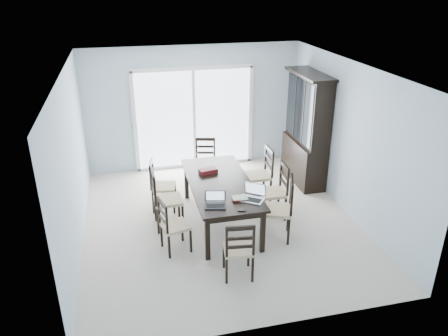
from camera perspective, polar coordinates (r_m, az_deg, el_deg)
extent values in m
plane|color=beige|center=(7.52, -0.47, -7.01)|extent=(5.00, 5.00, 0.00)
plane|color=white|center=(6.57, -0.55, 12.83)|extent=(5.00, 5.00, 0.00)
cube|color=#ADC1CF|center=(9.26, -3.99, 7.81)|extent=(4.50, 0.02, 2.60)
cube|color=#ADC1CF|center=(6.84, -19.22, 0.50)|extent=(0.02, 5.00, 2.60)
cube|color=#ADC1CF|center=(7.72, 16.03, 3.57)|extent=(0.02, 5.00, 2.60)
cube|color=gray|center=(10.64, -4.69, 2.26)|extent=(4.50, 2.00, 0.10)
cube|color=#99999E|center=(11.37, -5.59, 6.88)|extent=(4.50, 0.06, 1.10)
cube|color=black|center=(7.17, -0.49, -2.00)|extent=(1.00, 2.20, 0.04)
cube|color=black|center=(7.19, -0.49, -2.43)|extent=(0.88, 2.08, 0.10)
cube|color=black|center=(6.43, -2.16, -9.28)|extent=(0.07, 0.07, 0.69)
cube|color=black|center=(6.61, 5.06, -8.33)|extent=(0.07, 0.07, 0.69)
cube|color=black|center=(8.15, -4.93, -1.73)|extent=(0.07, 0.07, 0.69)
cube|color=black|center=(8.30, 0.80, -1.16)|extent=(0.07, 0.07, 0.69)
cube|color=black|center=(8.97, 10.32, 0.98)|extent=(0.45, 1.30, 0.85)
cube|color=black|center=(8.63, 11.02, 7.58)|extent=(0.38, 1.30, 1.30)
cube|color=black|center=(8.45, 11.20, 11.96)|extent=(0.50, 1.38, 0.05)
cube|color=black|center=(8.18, 10.94, 6.69)|extent=(0.02, 0.36, 1.18)
cube|color=black|center=(8.55, 9.82, 7.53)|extent=(0.02, 0.36, 1.18)
cube|color=black|center=(8.92, 8.79, 8.29)|extent=(0.02, 0.36, 1.18)
cube|color=silver|center=(9.32, -3.92, 6.30)|extent=(2.40, 0.02, 2.10)
cube|color=white|center=(9.03, -4.10, 12.87)|extent=(2.52, 0.05, 0.08)
cube|color=white|center=(9.30, -3.91, 6.27)|extent=(0.06, 0.05, 2.10)
cube|color=white|center=(9.66, -3.74, 0.47)|extent=(2.52, 0.05, 0.05)
cube|color=black|center=(6.85, -8.17, -8.74)|extent=(0.04, 0.04, 0.39)
cube|color=black|center=(6.58, -7.17, -10.20)|extent=(0.04, 0.04, 0.39)
cube|color=black|center=(6.95, -5.48, -8.09)|extent=(0.04, 0.04, 0.39)
cube|color=black|center=(6.68, -4.37, -9.51)|extent=(0.04, 0.04, 0.39)
cube|color=tan|center=(6.65, -6.38, -7.55)|extent=(0.46, 0.46, 0.05)
cube|color=black|center=(7.51, -8.96, -5.36)|extent=(0.04, 0.04, 0.46)
cube|color=black|center=(7.16, -8.61, -6.90)|extent=(0.04, 0.04, 0.46)
cube|color=black|center=(7.55, -5.91, -5.03)|extent=(0.04, 0.04, 0.46)
cube|color=black|center=(7.20, -5.40, -6.54)|extent=(0.04, 0.04, 0.46)
cube|color=tan|center=(7.23, -7.32, -4.19)|extent=(0.45, 0.45, 0.05)
cube|color=black|center=(8.08, -8.95, -3.33)|extent=(0.04, 0.04, 0.41)
cube|color=black|center=(7.76, -9.22, -4.56)|extent=(0.04, 0.04, 0.41)
cube|color=black|center=(8.04, -6.37, -3.30)|extent=(0.04, 0.04, 0.41)
cube|color=black|center=(7.72, -6.54, -4.54)|extent=(0.04, 0.04, 0.41)
cube|color=tan|center=(7.79, -7.87, -2.43)|extent=(0.47, 0.47, 0.05)
cube|color=black|center=(6.88, 8.42, -8.24)|extent=(0.05, 0.05, 0.46)
cube|color=black|center=(7.23, 8.36, -6.53)|extent=(0.05, 0.05, 0.46)
cube|color=black|center=(6.88, 5.00, -8.09)|extent=(0.05, 0.05, 0.46)
cube|color=black|center=(7.22, 5.12, -6.38)|extent=(0.05, 0.05, 0.46)
cube|color=tan|center=(6.92, 6.83, -5.47)|extent=(0.58, 0.58, 0.05)
cube|color=black|center=(7.51, 8.00, -5.39)|extent=(0.04, 0.04, 0.43)
cube|color=black|center=(7.83, 7.12, -4.05)|extent=(0.04, 0.04, 0.43)
cube|color=black|center=(7.41, 5.20, -5.70)|extent=(0.04, 0.04, 0.43)
cube|color=black|center=(7.73, 4.42, -4.33)|extent=(0.04, 0.04, 0.43)
cube|color=tan|center=(7.50, 6.27, -3.24)|extent=(0.44, 0.44, 0.05)
cube|color=black|center=(8.07, 6.09, -3.04)|extent=(0.04, 0.04, 0.45)
cube|color=black|center=(8.40, 5.20, -1.86)|extent=(0.04, 0.04, 0.45)
cube|color=black|center=(7.96, 3.40, -3.36)|extent=(0.04, 0.04, 0.45)
cube|color=black|center=(8.29, 2.62, -2.15)|extent=(0.04, 0.04, 0.45)
cube|color=tan|center=(8.07, 4.38, -1.01)|extent=(0.44, 0.44, 0.05)
cube|color=black|center=(6.05, 0.34, -13.32)|extent=(0.04, 0.04, 0.40)
cube|color=black|center=(6.10, 3.75, -13.08)|extent=(0.04, 0.04, 0.40)
cube|color=black|center=(6.34, -0.03, -11.38)|extent=(0.04, 0.04, 0.40)
cube|color=black|center=(6.38, 3.21, -11.17)|extent=(0.04, 0.04, 0.40)
cube|color=tan|center=(6.08, 1.85, -10.51)|extent=(0.44, 0.44, 0.05)
cube|color=black|center=(8.91, -1.24, -0.34)|extent=(0.04, 0.04, 0.40)
cube|color=black|center=(8.93, -3.54, -0.33)|extent=(0.04, 0.04, 0.40)
cube|color=black|center=(8.59, -1.29, -1.32)|extent=(0.04, 0.04, 0.40)
cube|color=black|center=(8.60, -3.68, -1.31)|extent=(0.04, 0.04, 0.40)
cube|color=tan|center=(8.66, -2.46, 0.54)|extent=(0.48, 0.48, 0.05)
cube|color=black|center=(6.43, -1.16, -4.99)|extent=(0.35, 0.28, 0.02)
cube|color=silver|center=(6.38, -1.17, -4.15)|extent=(0.27, 0.10, 0.16)
cube|color=#B9B9BC|center=(6.61, 3.66, -4.16)|extent=(0.43, 0.40, 0.02)
cube|color=silver|center=(6.55, 3.69, -3.23)|extent=(0.27, 0.21, 0.18)
cube|color=maroon|center=(6.62, 2.00, -4.04)|extent=(0.24, 0.19, 0.03)
cube|color=gold|center=(6.61, 2.09, -3.88)|extent=(0.24, 0.19, 0.01)
cube|color=black|center=(6.32, 2.33, -5.57)|extent=(0.13, 0.09, 0.01)
cube|color=#49110E|center=(7.47, -2.08, -0.39)|extent=(0.33, 0.21, 0.08)
cube|color=maroon|center=(10.36, -6.98, 4.74)|extent=(2.14, 1.95, 0.98)
cube|color=#949494|center=(10.21, -7.13, 7.50)|extent=(2.20, 2.01, 0.07)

